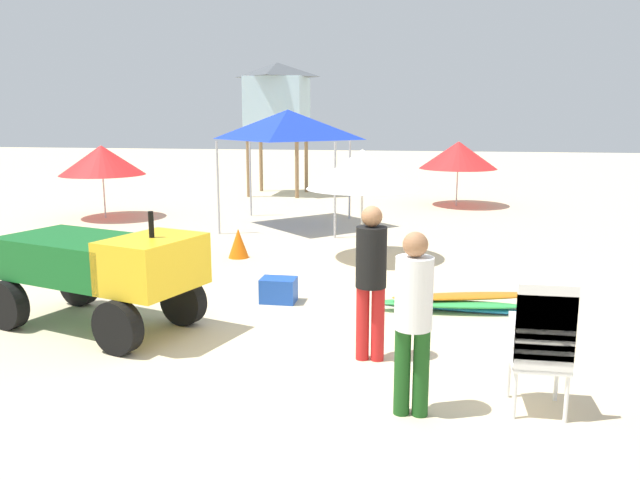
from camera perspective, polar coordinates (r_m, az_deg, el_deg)
The scene contains 13 objects.
ground at distance 6.64m, azimuth -2.10°, elevation -11.41°, with size 80.00×80.00×0.00m, color beige.
utility_cart at distance 7.98m, azimuth -19.14°, elevation -2.21°, with size 2.79×1.95×1.50m.
stacked_plastic_chairs at distance 5.72m, azimuth 19.46°, elevation -8.36°, with size 0.48×0.48×1.20m.
surfboard_pile at distance 8.56m, azimuth 12.37°, elevation -5.54°, with size 2.27×0.77×0.24m.
lifeguard_near_right at distance 6.55m, azimuth 4.64°, elevation -3.01°, with size 0.32×0.32×1.65m.
lifeguard_far_right at distance 5.39m, azimuth 8.45°, elevation -6.51°, with size 0.32×0.32×1.62m.
popup_canopy at distance 14.58m, azimuth -2.92°, elevation 10.38°, with size 2.60×2.60×2.67m.
lifeguard_tower at distance 20.53m, azimuth -3.89°, elevation 12.64°, with size 1.98×1.98×4.18m.
beach_umbrella_left at distance 18.36m, azimuth 12.41°, elevation 7.52°, with size 2.19×2.19×1.83m.
beach_umbrella_mid at distance 16.67m, azimuth -19.15°, elevation 6.85°, with size 2.10×2.10×1.82m.
beach_umbrella_far at distance 11.17m, azimuth 3.86°, elevation 6.43°, with size 1.99×1.99×1.97m.
traffic_cone_near at distance 11.52m, azimuth -7.40°, elevation -0.28°, with size 0.38×0.38×0.54m, color orange.
cooler_box at distance 8.78m, azimuth -3.77°, elevation -4.54°, with size 0.48×0.35×0.34m, color blue.
Camera 1 is at (1.25, -5.99, 2.56)m, focal length 35.35 mm.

